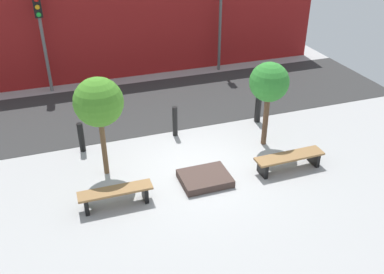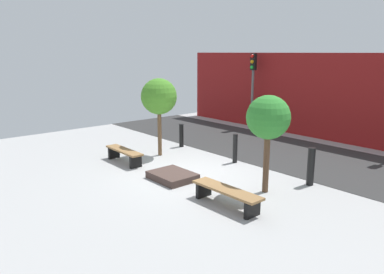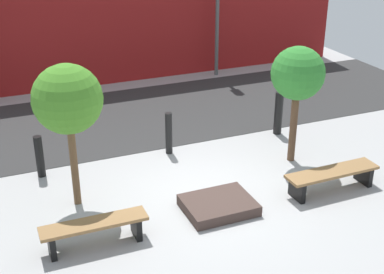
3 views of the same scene
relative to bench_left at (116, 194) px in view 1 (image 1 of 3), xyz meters
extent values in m
plane|color=#A2A2A2|center=(2.41, 0.86, -0.34)|extent=(18.00, 18.00, 0.00)
cube|color=#2E2E2E|center=(2.41, 5.33, -0.33)|extent=(18.00, 4.39, 0.01)
cube|color=maroon|center=(2.41, 8.54, 1.49)|extent=(16.20, 0.50, 3.65)
cube|color=black|center=(-0.73, 0.01, -0.13)|extent=(0.10, 0.41, 0.40)
cube|color=black|center=(0.73, -0.01, -0.13)|extent=(0.10, 0.41, 0.40)
cube|color=olive|center=(0.00, 0.00, 0.10)|extent=(1.82, 0.43, 0.06)
cube|color=black|center=(4.02, -0.01, -0.14)|extent=(0.10, 0.47, 0.39)
cube|color=black|center=(5.64, 0.01, -0.14)|extent=(0.10, 0.47, 0.39)
cube|color=olive|center=(4.83, 0.00, 0.09)|extent=(1.99, 0.49, 0.06)
cube|color=#43332D|center=(2.41, 0.20, -0.23)|extent=(1.31, 1.04, 0.21)
cylinder|color=brown|center=(0.00, 1.49, 0.57)|extent=(0.14, 0.14, 1.80)
sphere|color=#468A27|center=(0.00, 1.49, 1.82)|extent=(1.28, 1.28, 1.28)
cylinder|color=brown|center=(4.83, 1.49, 0.53)|extent=(0.16, 0.16, 1.72)
sphere|color=#328631|center=(4.83, 1.49, 1.70)|extent=(1.15, 1.15, 1.15)
cylinder|color=black|center=(-0.48, 2.88, 0.12)|extent=(0.17, 0.17, 0.92)
cylinder|color=black|center=(2.41, 2.88, 0.16)|extent=(0.16, 0.16, 0.99)
cylinder|color=black|center=(5.31, 2.88, 0.21)|extent=(0.20, 0.20, 1.09)
cylinder|color=slate|center=(-1.10, 7.82, 1.48)|extent=(0.12, 0.12, 3.62)
cube|color=black|center=(-1.10, 7.82, 2.90)|extent=(0.28, 0.16, 0.78)
sphere|color=red|center=(-1.10, 7.72, 3.16)|extent=(0.17, 0.17, 0.17)
sphere|color=orange|center=(-1.10, 7.72, 2.90)|extent=(0.17, 0.17, 0.17)
sphere|color=green|center=(-1.10, 7.72, 2.64)|extent=(0.17, 0.17, 0.17)
cylinder|color=#4F4F4F|center=(5.93, 7.82, 1.75)|extent=(0.12, 0.12, 4.18)
camera|label=1|loc=(-0.98, -8.51, 6.39)|focal=40.00mm
camera|label=2|loc=(10.78, -6.19, 3.34)|focal=35.00mm
camera|label=3|loc=(-1.40, -7.61, 5.13)|focal=50.00mm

